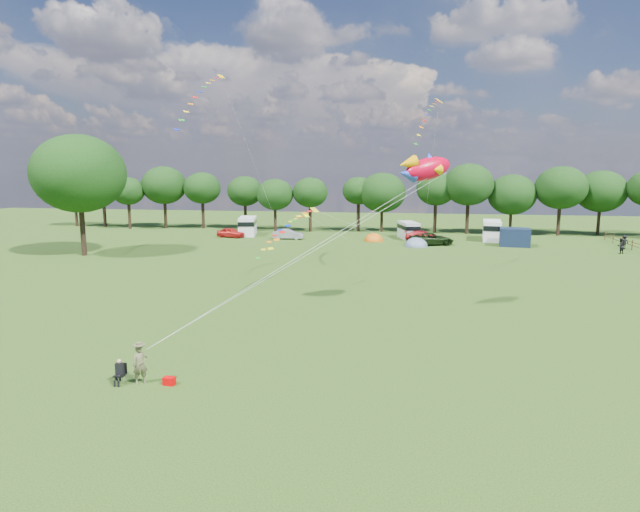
% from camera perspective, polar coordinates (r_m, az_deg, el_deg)
% --- Properties ---
extents(ground_plane, '(180.00, 180.00, 0.00)m').
position_cam_1_polar(ground_plane, '(28.21, -2.68, -10.70)').
color(ground_plane, black).
rests_on(ground_plane, ground).
extents(tree_line, '(102.98, 10.98, 10.27)m').
position_cam_1_polar(tree_line, '(80.96, 9.20, 6.94)').
color(tree_line, black).
rests_on(tree_line, ground).
extents(big_tree, '(10.00, 10.00, 13.28)m').
position_cam_1_polar(big_tree, '(64.58, -24.34, 8.00)').
color(big_tree, black).
rests_on(big_tree, ground).
extents(car_a, '(4.36, 2.45, 1.37)m').
position_cam_1_polar(car_a, '(75.94, -9.48, 2.48)').
color(car_a, red).
rests_on(car_a, ground).
extents(car_b, '(4.03, 1.87, 1.37)m').
position_cam_1_polar(car_b, '(73.17, -3.44, 2.34)').
color(car_b, gray).
rests_on(car_b, ground).
extents(car_c, '(4.86, 2.78, 1.37)m').
position_cam_1_polar(car_c, '(72.34, 10.94, 2.10)').
color(car_c, maroon).
rests_on(car_c, ground).
extents(car_d, '(6.05, 4.12, 1.51)m').
position_cam_1_polar(car_d, '(69.04, 11.85, 1.78)').
color(car_d, black).
rests_on(car_d, ground).
extents(campervan_b, '(3.35, 5.74, 2.64)m').
position_cam_1_polar(campervan_b, '(77.95, -7.73, 3.25)').
color(campervan_b, silver).
rests_on(campervan_b, ground).
extents(campervan_c, '(3.22, 5.07, 2.30)m').
position_cam_1_polar(campervan_c, '(74.66, 9.42, 2.79)').
color(campervan_c, '#BDBCBF').
rests_on(campervan_c, ground).
extents(campervan_d, '(2.92, 5.65, 2.66)m').
position_cam_1_polar(campervan_d, '(75.52, 17.86, 2.69)').
color(campervan_d, white).
rests_on(campervan_d, ground).
extents(tent_orange, '(2.66, 2.92, 2.08)m').
position_cam_1_polar(tent_orange, '(71.65, 5.74, 1.62)').
color(tent_orange, '#C2590D').
rests_on(tent_orange, ground).
extents(tent_greyblue, '(2.96, 3.24, 2.20)m').
position_cam_1_polar(tent_greyblue, '(67.48, 10.20, 1.03)').
color(tent_greyblue, slate).
rests_on(tent_greyblue, ground).
extents(awning_navy, '(3.90, 3.32, 2.22)m').
position_cam_1_polar(awning_navy, '(70.93, 20.06, 1.90)').
color(awning_navy, '#111C35').
rests_on(awning_navy, ground).
extents(kite_flyer, '(0.78, 0.74, 1.80)m').
position_cam_1_polar(kite_flyer, '(25.96, -18.64, -10.91)').
color(kite_flyer, brown).
rests_on(kite_flyer, ground).
extents(camp_chair, '(0.52, 0.52, 1.18)m').
position_cam_1_polar(camp_chair, '(26.30, -20.56, -11.21)').
color(camp_chair, '#99999E').
rests_on(camp_chair, ground).
extents(kite_bag, '(0.54, 0.39, 0.36)m').
position_cam_1_polar(kite_bag, '(25.69, -15.79, -12.71)').
color(kite_bag, '#D10003').
rests_on(kite_bag, ground).
extents(fish_kite, '(3.97, 3.15, 2.18)m').
position_cam_1_polar(fish_kite, '(35.29, 11.03, 9.13)').
color(fish_kite, '#C3001F').
rests_on(fish_kite, ground).
extents(streamer_kite_a, '(3.34, 5.65, 5.78)m').
position_cam_1_polar(streamer_kite_a, '(55.45, -12.38, 16.64)').
color(streamer_kite_a, '#FFB600').
rests_on(streamer_kite_a, ground).
extents(streamer_kite_b, '(4.18, 4.62, 3.76)m').
position_cam_1_polar(streamer_kite_b, '(49.68, -3.59, 2.96)').
color(streamer_kite_b, '#FFFE03').
rests_on(streamer_kite_b, ground).
extents(streamer_kite_c, '(3.12, 5.00, 2.81)m').
position_cam_1_polar(streamer_kite_c, '(41.28, -2.42, 3.73)').
color(streamer_kite_c, gold).
rests_on(streamer_kite_c, ground).
extents(walker_a, '(1.01, 0.88, 1.77)m').
position_cam_1_polar(walker_a, '(69.62, 29.39, 0.94)').
color(walker_a, black).
rests_on(walker_a, ground).
extents(walker_b, '(1.21, 0.78, 1.72)m').
position_cam_1_polar(walker_b, '(73.81, 29.70, 1.31)').
color(walker_b, black).
rests_on(walker_b, ground).
extents(streamer_kite_d, '(2.66, 5.21, 4.33)m').
position_cam_1_polar(streamer_kite_d, '(49.66, 11.64, 14.66)').
color(streamer_kite_d, orange).
rests_on(streamer_kite_d, ground).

